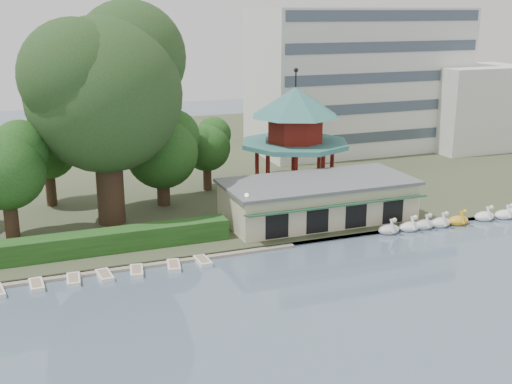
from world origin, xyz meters
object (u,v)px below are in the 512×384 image
boathouse (318,199)px  big_tree (105,83)px  pavilion (295,129)px  dock (96,271)px

boathouse → big_tree: 22.84m
pavilion → boathouse: bearing=-101.3°
big_tree → boathouse: bearing=-18.4°
boathouse → pavilion: size_ratio=1.38×
boathouse → dock: bearing=-167.8°
boathouse → pavilion: 11.43m
dock → pavilion: (24.00, 14.80, 7.36)m
dock → boathouse: size_ratio=1.83×
pavilion → big_tree: big_tree is taller
dock → big_tree: 17.80m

